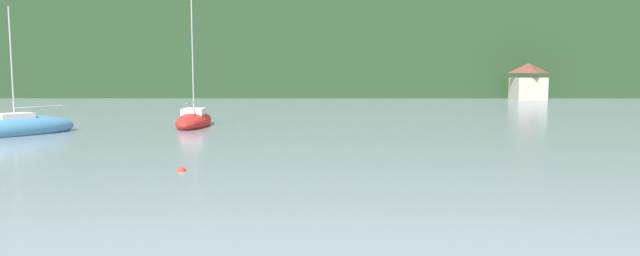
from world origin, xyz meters
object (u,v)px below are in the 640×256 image
Objects in this scene: sailboat_far_5 at (194,121)px; sailboat_far_10 at (15,128)px; shore_building_westcentral at (528,82)px; mooring_buoy_near at (182,171)px.

sailboat_far_5 reaches higher than sailboat_far_10.
mooring_buoy_near is (-38.29, -63.12, -2.83)m from shore_building_westcentral.
shore_building_westcentral is at bearing -47.52° from sailboat_far_5.
sailboat_far_10 is at bearing 137.22° from mooring_buoy_near.
shore_building_westcentral is 73.88m from mooring_buoy_near.
mooring_buoy_near is at bearing 83.85° from sailboat_far_10.
mooring_buoy_near is (15.07, -13.94, -0.46)m from sailboat_far_10.
shore_building_westcentral reaches higher than mooring_buoy_near.
shore_building_westcentral is at bearing 169.30° from sailboat_far_10.
mooring_buoy_near is at bearing -121.24° from shore_building_westcentral.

